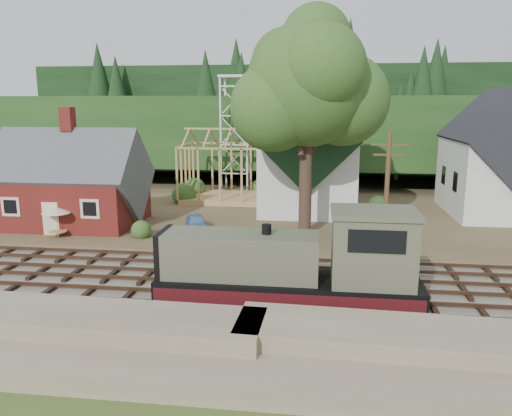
# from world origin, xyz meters

# --- Properties ---
(ground) EXTENTS (140.00, 140.00, 0.00)m
(ground) POSITION_xyz_m (0.00, 0.00, 0.00)
(ground) COLOR #384C1E
(ground) RESTS_ON ground
(embankment) EXTENTS (64.00, 5.00, 1.60)m
(embankment) POSITION_xyz_m (0.00, -8.50, 0.00)
(embankment) COLOR #7F7259
(embankment) RESTS_ON ground
(railroad_bed) EXTENTS (64.00, 11.00, 0.16)m
(railroad_bed) POSITION_xyz_m (0.00, 0.00, 0.08)
(railroad_bed) COLOR #726B5B
(railroad_bed) RESTS_ON ground
(village_flat) EXTENTS (64.00, 26.00, 0.30)m
(village_flat) POSITION_xyz_m (0.00, 18.00, 0.15)
(village_flat) COLOR brown
(village_flat) RESTS_ON ground
(hillside) EXTENTS (70.00, 28.96, 12.74)m
(hillside) POSITION_xyz_m (0.00, 42.00, 0.00)
(hillside) COLOR #1E3F19
(hillside) RESTS_ON ground
(ridge) EXTENTS (80.00, 20.00, 12.00)m
(ridge) POSITION_xyz_m (0.00, 58.00, 0.00)
(ridge) COLOR black
(ridge) RESTS_ON ground
(depot) EXTENTS (10.80, 7.41, 9.00)m
(depot) POSITION_xyz_m (-16.00, 11.00, 3.21)
(depot) COLOR #5F1E15
(depot) RESTS_ON village_flat
(church) EXTENTS (8.40, 15.17, 13.00)m
(church) POSITION_xyz_m (2.00, 19.68, 5.18)
(church) COLOR silver
(church) RESTS_ON village_flat
(farmhouse) EXTENTS (8.40, 10.80, 10.60)m
(farmhouse) POSITION_xyz_m (18.00, 19.00, 4.87)
(farmhouse) COLOR silver
(farmhouse) RESTS_ON village_flat
(timber_frame) EXTENTS (8.20, 6.20, 6.99)m
(timber_frame) POSITION_xyz_m (-6.00, 22.00, 3.27)
(timber_frame) COLOR tan
(timber_frame) RESTS_ON village_flat
(lattice_tower) EXTENTS (3.20, 3.20, 12.12)m
(lattice_tower) POSITION_xyz_m (-6.00, 28.00, 10.03)
(lattice_tower) COLOR silver
(lattice_tower) RESTS_ON village_flat
(big_tree) EXTENTS (10.90, 8.40, 14.70)m
(big_tree) POSITION_xyz_m (2.17, 10.08, 10.22)
(big_tree) COLOR #38281E
(big_tree) RESTS_ON village_flat
(telegraph_pole_near) EXTENTS (2.20, 0.28, 8.00)m
(telegraph_pole_near) POSITION_xyz_m (7.00, 5.20, 4.25)
(telegraph_pole_near) COLOR #4C331E
(telegraph_pole_near) RESTS_ON ground
(locomotive) EXTENTS (11.99, 3.00, 4.80)m
(locomotive) POSITION_xyz_m (2.10, -3.00, 2.12)
(locomotive) COLOR black
(locomotive) RESTS_ON railroad_bed
(car_blue) EXTENTS (2.52, 3.84, 1.22)m
(car_blue) POSITION_xyz_m (-6.01, 10.03, 0.91)
(car_blue) COLOR #5B91C3
(car_blue) RESTS_ON village_flat
(car_green) EXTENTS (3.81, 1.35, 1.25)m
(car_green) POSITION_xyz_m (-20.56, 12.35, 0.93)
(car_green) COLOR gray
(car_green) RESTS_ON village_flat
(car_red) EXTENTS (4.53, 2.80, 1.17)m
(car_red) POSITION_xyz_m (18.10, 17.93, 0.89)
(car_red) COLOR red
(car_red) RESTS_ON village_flat
(patio_set) EXTENTS (1.96, 1.96, 2.18)m
(patio_set) POSITION_xyz_m (-15.29, 7.05, 2.15)
(patio_set) COLOR silver
(patio_set) RESTS_ON village_flat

